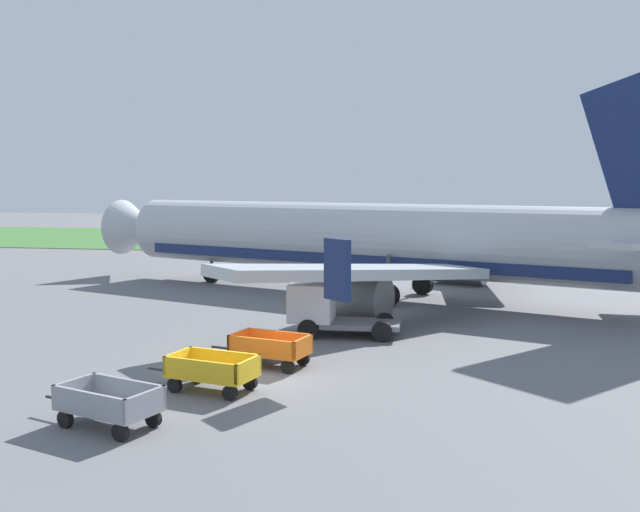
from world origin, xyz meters
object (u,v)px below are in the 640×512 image
at_px(baggage_cart_nearest, 109,404).
at_px(service_truck_beside_carts, 324,308).
at_px(baggage_cart_second_in_row, 212,371).
at_px(baggage_cart_third_in_row, 270,348).
at_px(airplane, 381,240).

xyz_separation_m(baggage_cart_nearest, service_truck_beside_carts, (3.43, 11.55, 0.50)).
bearing_deg(baggage_cart_second_in_row, service_truck_beside_carts, 76.89).
relative_size(baggage_cart_third_in_row, service_truck_beside_carts, 0.82).
distance_m(airplane, baggage_cart_second_in_row, 18.29).
xyz_separation_m(baggage_cart_nearest, baggage_cart_third_in_row, (2.50, 6.45, 0.00)).
relative_size(baggage_cart_second_in_row, baggage_cart_third_in_row, 1.00).
bearing_deg(airplane, baggage_cart_third_in_row, -98.90).
distance_m(baggage_cart_nearest, baggage_cart_third_in_row, 6.92).
bearing_deg(baggage_cart_third_in_row, airplane, 81.10).
distance_m(airplane, baggage_cart_third_in_row, 15.15).
distance_m(airplane, service_truck_beside_carts, 9.96).
height_order(baggage_cart_second_in_row, baggage_cart_third_in_row, same).
xyz_separation_m(baggage_cart_third_in_row, service_truck_beside_carts, (0.93, 5.11, 0.50)).
xyz_separation_m(baggage_cart_second_in_row, service_truck_beside_carts, (1.90, 8.15, 0.50)).
distance_m(baggage_cart_third_in_row, service_truck_beside_carts, 5.21).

